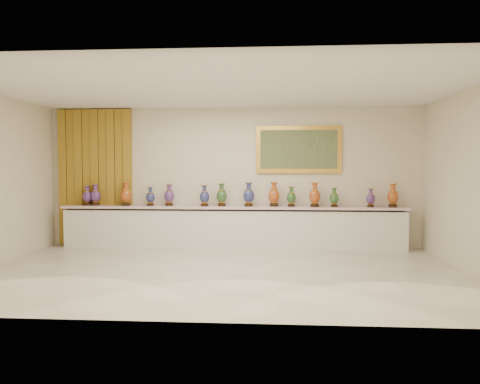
# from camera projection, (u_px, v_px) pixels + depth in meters

# --- Properties ---
(ground) EXTENTS (8.00, 8.00, 0.00)m
(ground) POSITION_uv_depth(u_px,v_px,m) (221.00, 272.00, 7.67)
(ground) COLOR beige
(ground) RESTS_ON ground
(room) EXTENTS (8.00, 8.00, 8.00)m
(room) POSITION_uv_depth(u_px,v_px,m) (127.00, 173.00, 10.18)
(room) COLOR beige
(room) RESTS_ON ground
(counter) EXTENTS (7.28, 0.48, 0.90)m
(counter) POSITION_uv_depth(u_px,v_px,m) (233.00, 228.00, 9.91)
(counter) COLOR white
(counter) RESTS_ON ground
(vase_0) EXTENTS (0.26, 0.26, 0.44)m
(vase_0) POSITION_uv_depth(u_px,v_px,m) (87.00, 196.00, 10.07)
(vase_0) COLOR black
(vase_0) RESTS_ON counter
(vase_1) EXTENTS (0.26, 0.26, 0.47)m
(vase_1) POSITION_uv_depth(u_px,v_px,m) (96.00, 196.00, 10.07)
(vase_1) COLOR black
(vase_1) RESTS_ON counter
(vase_2) EXTENTS (0.31, 0.31, 0.52)m
(vase_2) POSITION_uv_depth(u_px,v_px,m) (126.00, 195.00, 9.99)
(vase_2) COLOR black
(vase_2) RESTS_ON counter
(vase_3) EXTENTS (0.22, 0.22, 0.41)m
(vase_3) POSITION_uv_depth(u_px,v_px,m) (150.00, 197.00, 9.99)
(vase_3) COLOR black
(vase_3) RESTS_ON counter
(vase_4) EXTENTS (0.27, 0.27, 0.47)m
(vase_4) POSITION_uv_depth(u_px,v_px,m) (169.00, 196.00, 9.98)
(vase_4) COLOR black
(vase_4) RESTS_ON counter
(vase_5) EXTENTS (0.23, 0.23, 0.45)m
(vase_5) POSITION_uv_depth(u_px,v_px,m) (204.00, 197.00, 9.86)
(vase_5) COLOR black
(vase_5) RESTS_ON counter
(vase_6) EXTENTS (0.29, 0.29, 0.48)m
(vase_6) POSITION_uv_depth(u_px,v_px,m) (222.00, 196.00, 9.90)
(vase_6) COLOR black
(vase_6) RESTS_ON counter
(vase_7) EXTENTS (0.29, 0.29, 0.51)m
(vase_7) POSITION_uv_depth(u_px,v_px,m) (249.00, 196.00, 9.81)
(vase_7) COLOR black
(vase_7) RESTS_ON counter
(vase_8) EXTENTS (0.30, 0.30, 0.51)m
(vase_8) POSITION_uv_depth(u_px,v_px,m) (274.00, 195.00, 9.82)
(vase_8) COLOR black
(vase_8) RESTS_ON counter
(vase_9) EXTENTS (0.23, 0.23, 0.42)m
(vase_9) POSITION_uv_depth(u_px,v_px,m) (291.00, 198.00, 9.78)
(vase_9) COLOR black
(vase_9) RESTS_ON counter
(vase_10) EXTENTS (0.26, 0.26, 0.51)m
(vase_10) POSITION_uv_depth(u_px,v_px,m) (315.00, 196.00, 9.70)
(vase_10) COLOR black
(vase_10) RESTS_ON counter
(vase_11) EXTENTS (0.22, 0.22, 0.40)m
(vase_11) POSITION_uv_depth(u_px,v_px,m) (334.00, 198.00, 9.68)
(vase_11) COLOR black
(vase_11) RESTS_ON counter
(vase_12) EXTENTS (0.22, 0.22, 0.39)m
(vase_12) POSITION_uv_depth(u_px,v_px,m) (371.00, 199.00, 9.65)
(vase_12) COLOR black
(vase_12) RESTS_ON counter
(vase_13) EXTENTS (0.29, 0.29, 0.49)m
(vase_13) POSITION_uv_depth(u_px,v_px,m) (393.00, 196.00, 9.61)
(vase_13) COLOR black
(vase_13) RESTS_ON counter
(label_card) EXTENTS (0.10, 0.06, 0.00)m
(label_card) POSITION_uv_depth(u_px,v_px,m) (159.00, 206.00, 9.85)
(label_card) COLOR white
(label_card) RESTS_ON counter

